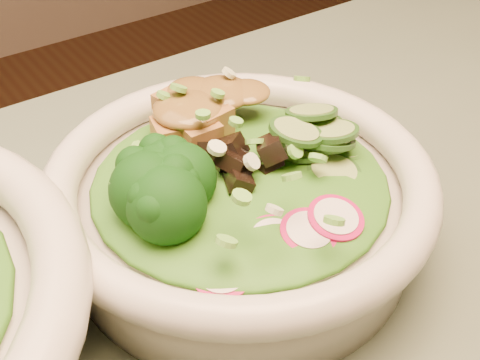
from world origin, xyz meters
TOP-DOWN VIEW (x-y plane):
  - salad_bowl at (-0.16, 0.14)m, footprint 0.24×0.24m
  - lettuce_bed at (-0.16, 0.14)m, footprint 0.18×0.18m
  - broccoli_florets at (-0.22, 0.15)m, footprint 0.09×0.08m
  - radish_slices at (-0.17, 0.08)m, footprint 0.11×0.06m
  - cucumber_slices at (-0.10, 0.13)m, footprint 0.08×0.08m
  - mushroom_heap at (-0.16, 0.15)m, footprint 0.08×0.08m
  - tofu_cubes at (-0.15, 0.20)m, footprint 0.09×0.08m
  - peanut_sauce at (-0.15, 0.20)m, footprint 0.06×0.05m
  - scallion_garnish at (-0.16, 0.14)m, footprint 0.17×0.17m

SIDE VIEW (x-z plane):
  - salad_bowl at x=-0.16m, z-range 0.75..0.82m
  - lettuce_bed at x=-0.16m, z-range 0.79..0.82m
  - radish_slices at x=-0.17m, z-range 0.80..0.82m
  - cucumber_slices at x=-0.10m, z-range 0.80..0.83m
  - tofu_cubes at x=-0.15m, z-range 0.80..0.83m
  - mushroom_heap at x=-0.16m, z-range 0.80..0.84m
  - broccoli_florets at x=-0.22m, z-range 0.80..0.84m
  - scallion_garnish at x=-0.16m, z-range 0.82..0.84m
  - peanut_sauce at x=-0.15m, z-range 0.82..0.83m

